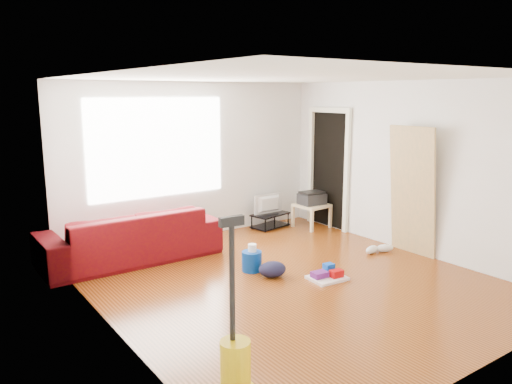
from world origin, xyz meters
TOP-DOWN VIEW (x-y plane):
  - room at (0.07, 0.15)m, footprint 4.51×5.01m
  - sofa at (-1.30, 1.95)m, footprint 2.46×0.96m
  - tv_stand at (1.35, 2.22)m, footprint 0.73×0.50m
  - tv at (1.35, 2.22)m, footprint 0.58×0.08m
  - side_table at (1.95, 1.81)m, footprint 0.55×0.55m
  - printer at (1.95, 1.81)m, footprint 0.45×0.35m
  - bucket at (-0.17, 0.60)m, footprint 0.31×0.31m
  - toilet_paper at (-0.16, 0.60)m, footprint 0.11×0.11m
  - cleaning_tray at (0.44, -0.20)m, footprint 0.47×0.39m
  - backpack at (-0.07, 0.27)m, footprint 0.42×0.37m
  - sneakers at (1.80, 0.16)m, footprint 0.50×0.26m
  - vacuum at (-2.00, -1.86)m, footprint 0.34×0.38m
  - door_panel at (2.13, -0.14)m, footprint 0.23×0.75m

SIDE VIEW (x-z plane):
  - sofa at x=-1.30m, z-range -0.36..0.36m
  - bucket at x=-0.17m, z-range -0.13..0.13m
  - backpack at x=-0.07m, z-range -0.10..0.10m
  - door_panel at x=2.13m, z-range -0.94..0.94m
  - cleaning_tray at x=0.44m, z-range -0.03..0.13m
  - sneakers at x=1.80m, z-range 0.00..0.11m
  - tv_stand at x=1.35m, z-range 0.01..0.26m
  - toilet_paper at x=-0.16m, z-range 0.13..0.23m
  - vacuum at x=-2.00m, z-range -0.47..1.02m
  - side_table at x=1.95m, z-range 0.14..0.56m
  - tv at x=1.35m, z-range 0.25..0.58m
  - printer at x=1.95m, z-range 0.41..0.64m
  - room at x=0.07m, z-range 0.00..2.51m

